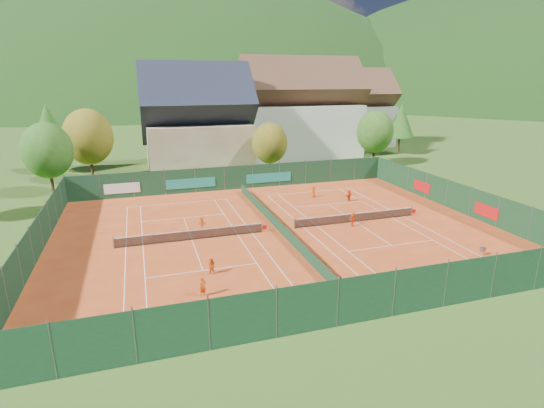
{
  "coord_description": "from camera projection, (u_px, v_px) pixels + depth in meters",
  "views": [
    {
      "loc": [
        -11.75,
        -35.09,
        13.69
      ],
      "look_at": [
        0.0,
        2.0,
        2.0
      ],
      "focal_mm": 28.0,
      "sensor_mm": 36.0,
      "label": 1
    }
  ],
  "objects": [
    {
      "name": "clay_pad",
      "position": [
        278.0,
        230.0,
        39.38
      ],
      "size": [
        40.0,
        32.0,
        0.01
      ],
      "primitive_type": "cube",
      "color": "#BB431B",
      "rests_on": "ground"
    },
    {
      "name": "loose_ball_3",
      "position": [
        198.0,
        212.0,
        44.66
      ],
      "size": [
        0.07,
        0.07,
        0.07
      ],
      "primitive_type": "sphere",
      "color": "#CCD833",
      "rests_on": "ground"
    },
    {
      "name": "player_left_mid",
      "position": [
        212.0,
        266.0,
        30.43
      ],
      "size": [
        0.78,
        0.76,
        1.27
      ],
      "primitive_type": "imported",
      "rotation": [
        0.0,
        0.0,
        -0.68
      ],
      "color": "#DB5E13",
      "rests_on": "ground"
    },
    {
      "name": "mountain_backdrop",
      "position": [
        206.0,
        163.0,
        272.2
      ],
      "size": [
        820.0,
        530.0,
        242.0
      ],
      "color": "black",
      "rests_on": "ground"
    },
    {
      "name": "court_markings_right",
      "position": [
        356.0,
        222.0,
        41.69
      ],
      "size": [
        11.03,
        23.83,
        0.0
      ],
      "color": "white",
      "rests_on": "ground"
    },
    {
      "name": "fence_north",
      "position": [
        235.0,
        178.0,
        53.43
      ],
      "size": [
        40.0,
        0.1,
        3.0
      ],
      "color": "#143922",
      "rests_on": "ground"
    },
    {
      "name": "player_left_far",
      "position": [
        202.0,
        223.0,
        39.41
      ],
      "size": [
        0.83,
        0.5,
        1.26
      ],
      "primitive_type": "imported",
      "rotation": [
        0.0,
        0.0,
        3.19
      ],
      "color": "#CA4612",
      "rests_on": "ground"
    },
    {
      "name": "tree_east_mid",
      "position": [
        401.0,
        121.0,
        76.68
      ],
      "size": [
        5.04,
        5.04,
        9.0
      ],
      "color": "#432D18",
      "rests_on": "ground"
    },
    {
      "name": "hotel_block_a",
      "position": [
        300.0,
        114.0,
        74.75
      ],
      "size": [
        21.6,
        11.0,
        17.25
      ],
      "color": "silver",
      "rests_on": "ground"
    },
    {
      "name": "fence_east",
      "position": [
        458.0,
        197.0,
        44.78
      ],
      "size": [
        0.09,
        32.0,
        3.0
      ],
      "color": "#13351C",
      "rests_on": "ground"
    },
    {
      "name": "loose_ball_0",
      "position": [
        173.0,
        264.0,
        32.33
      ],
      "size": [
        0.07,
        0.07,
        0.07
      ],
      "primitive_type": "sphere",
      "color": "#CCD833",
      "rests_on": "ground"
    },
    {
      "name": "chalet",
      "position": [
        197.0,
        126.0,
        63.99
      ],
      "size": [
        16.2,
        12.0,
        16.0
      ],
      "color": "beige",
      "rests_on": "ground"
    },
    {
      "name": "player_right_far_b",
      "position": [
        349.0,
        196.0,
        48.3
      ],
      "size": [
        1.33,
        0.93,
        1.38
      ],
      "primitive_type": "imported",
      "rotation": [
        0.0,
        0.0,
        3.59
      ],
      "color": "#E85714",
      "rests_on": "ground"
    },
    {
      "name": "tree_east_front",
      "position": [
        375.0,
        132.0,
        66.68
      ],
      "size": [
        5.72,
        5.72,
        8.69
      ],
      "color": "#442E18",
      "rests_on": "ground"
    },
    {
      "name": "fence_west",
      "position": [
        36.0,
        239.0,
        33.16
      ],
      "size": [
        0.04,
        32.0,
        3.0
      ],
      "color": "#133620",
      "rests_on": "ground"
    },
    {
      "name": "player_left_near",
      "position": [
        203.0,
        287.0,
        27.36
      ],
      "size": [
        0.57,
        0.45,
        1.37
      ],
      "primitive_type": "imported",
      "rotation": [
        0.0,
        0.0,
        0.27
      ],
      "color": "#CD5512",
      "rests_on": "ground"
    },
    {
      "name": "loose_ball_2",
      "position": [
        264.0,
        215.0,
        43.78
      ],
      "size": [
        0.07,
        0.07,
        0.07
      ],
      "primitive_type": "sphere",
      "color": "#CCD833",
      "rests_on": "ground"
    },
    {
      "name": "player_right_near",
      "position": [
        353.0,
        219.0,
        40.24
      ],
      "size": [
        0.93,
        0.71,
        1.47
      ],
      "primitive_type": "imported",
      "rotation": [
        0.0,
        0.0,
        0.47
      ],
      "color": "#F85516",
      "rests_on": "ground"
    },
    {
      "name": "tree_east_back",
      "position": [
        341.0,
        115.0,
        81.47
      ],
      "size": [
        7.15,
        7.15,
        10.86
      ],
      "color": "#472F19",
      "rests_on": "ground"
    },
    {
      "name": "loose_ball_1",
      "position": [
        393.0,
        268.0,
        31.6
      ],
      "size": [
        0.07,
        0.07,
        0.07
      ],
      "primitive_type": "sphere",
      "color": "#CCD833",
      "rests_on": "ground"
    },
    {
      "name": "fence_south",
      "position": [
        366.0,
        298.0,
        24.34
      ],
      "size": [
        40.0,
        0.04,
        3.0
      ],
      "color": "#153A21",
      "rests_on": "ground"
    },
    {
      "name": "hotel_block_b",
      "position": [
        350.0,
        113.0,
        86.32
      ],
      "size": [
        17.28,
        10.0,
        15.5
      ],
      "color": "silver",
      "rests_on": "ground"
    },
    {
      "name": "tree_west_front",
      "position": [
        47.0,
        151.0,
        49.72
      ],
      "size": [
        5.72,
        5.72,
        8.69
      ],
      "color": "#473019",
      "rests_on": "ground"
    },
    {
      "name": "loose_ball_4",
      "position": [
        388.0,
        224.0,
        41.15
      ],
      "size": [
        0.07,
        0.07,
        0.07
      ],
      "primitive_type": "sphere",
      "color": "#CCD833",
      "rests_on": "ground"
    },
    {
      "name": "tree_center",
      "position": [
        270.0,
        143.0,
        59.84
      ],
      "size": [
        5.01,
        5.01,
        7.6
      ],
      "color": "#4A2F1A",
      "rests_on": "ground"
    },
    {
      "name": "tree_west_mid",
      "position": [
        88.0,
        137.0,
        56.16
      ],
      "size": [
        6.44,
        6.44,
        9.78
      ],
      "color": "#4D2F1B",
      "rests_on": "ground"
    },
    {
      "name": "tennis_net_right",
      "position": [
        357.0,
        217.0,
        41.59
      ],
      "size": [
        13.3,
        0.1,
        1.02
      ],
      "color": "#59595B",
      "rests_on": "ground"
    },
    {
      "name": "court_divider",
      "position": [
        279.0,
        225.0,
        39.23
      ],
      "size": [
        0.03,
        28.8,
        1.0
      ],
      "color": "#133520",
      "rests_on": "ground"
    },
    {
      "name": "ground",
      "position": [
        278.0,
        231.0,
        39.38
      ],
      "size": [
        600.0,
        600.0,
        0.0
      ],
      "primitive_type": "plane",
      "color": "#31541A",
      "rests_on": "ground"
    },
    {
      "name": "tennis_net_left",
      "position": [
        193.0,
        234.0,
        36.96
      ],
      "size": [
        13.3,
        0.1,
        1.02
      ],
      "color": "#59595B",
      "rests_on": "ground"
    },
    {
      "name": "court_markings_left",
      "position": [
        192.0,
        240.0,
        37.06
      ],
      "size": [
        11.03,
        23.83,
        0.0
      ],
      "color": "white",
      "rests_on": "ground"
    },
    {
      "name": "tree_west_back",
      "position": [
        48.0,
        127.0,
        61.54
      ],
      "size": [
        5.6,
        5.6,
        10.0
      ],
      "color": "#432D18",
      "rests_on": "ground"
    },
    {
      "name": "ball_hopper",
      "position": [
        483.0,
        249.0,
        33.68
      ],
      "size": [
        0.34,
        0.34,
        0.8
      ],
      "color": "slate",
      "rests_on": "ground"
    },
    {
      "name": "player_right_far_a",
      "position": [
        313.0,
        192.0,
        49.99
      ],
      "size": [
        0.84,
        0.77,
        1.44
      ],
      "primitive_type": "imported",
      "rotation": [
        0.0,
        0.0,
        3.73
      ],
      "color": "#DF5113",
      "rests_on": "ground"
    }
  ]
}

